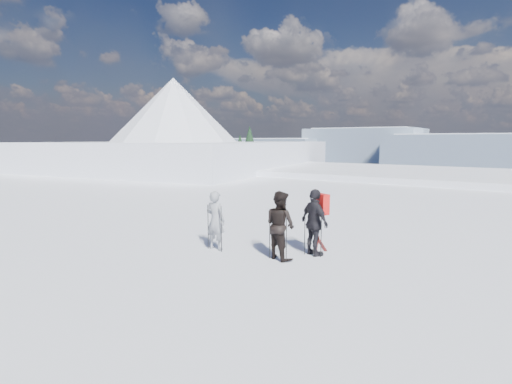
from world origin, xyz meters
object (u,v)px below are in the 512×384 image
(skier_pack, at_px, (315,223))
(skis_loose, at_px, (319,243))
(skier_grey, at_px, (215,220))
(skier_dark, at_px, (280,225))

(skier_pack, distance_m, skis_loose, 1.64)
(skier_pack, relative_size, skis_loose, 1.19)
(skier_grey, xyz_separation_m, skier_pack, (2.74, 1.09, 0.07))
(skier_grey, height_order, skis_loose, skier_grey)
(skier_pack, height_order, skis_loose, skier_pack)
(skier_grey, relative_size, skis_loose, 1.11)
(skier_dark, xyz_separation_m, skier_pack, (0.65, 0.81, 0.01))
(skier_grey, distance_m, skier_pack, 2.95)
(skis_loose, bearing_deg, skier_dark, -95.64)
(skier_dark, bearing_deg, skier_pack, -110.59)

